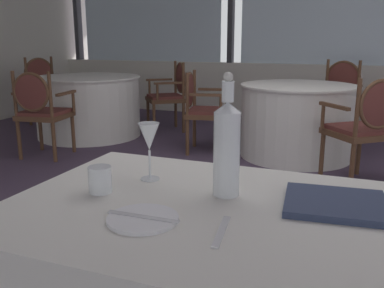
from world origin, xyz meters
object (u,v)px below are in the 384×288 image
wine_glass (149,138)px  dining_chair_1_0 (366,123)px  menu_book (335,204)px  dining_chair_0_1 (171,91)px  side_plate (143,219)px  dining_chair_1_1 (338,94)px  dining_chair_1_2 (202,105)px  water_bottle (227,146)px  dining_chair_0_0 (40,107)px  water_tumbler (100,180)px  dining_chair_0_2 (44,86)px

wine_glass → dining_chair_1_0: bearing=74.3°
menu_book → dining_chair_0_1: (-2.33, 4.05, -0.23)m
side_plate → dining_chair_1_0: dining_chair_1_0 is taller
menu_book → dining_chair_1_1: size_ratio=0.28×
dining_chair_1_1 → dining_chair_1_2: size_ratio=1.10×
dining_chair_0_1 → dining_chair_1_0: bearing=109.7°
water_bottle → wine_glass: (-0.28, 0.04, -0.01)m
wine_glass → dining_chair_0_0: size_ratio=0.21×
water_bottle → wine_glass: bearing=170.9°
dining_chair_0_0 → dining_chair_1_2: (1.47, 0.86, -0.02)m
water_tumbler → dining_chair_1_2: bearing=104.9°
dining_chair_0_0 → dining_chair_0_1: (0.69, 1.77, 0.00)m
water_tumbler → dining_chair_1_0: (0.80, 2.69, -0.25)m
menu_book → dining_chair_0_2: size_ratio=0.29×
menu_book → dining_chair_1_2: size_ratio=0.31×
side_plate → wine_glass: bearing=113.7°
wine_glass → dining_chair_0_2: bearing=134.0°
water_tumbler → dining_chair_1_2: dining_chair_1_2 is taller
dining_chair_1_0 → dining_chair_1_1: size_ratio=0.95×
water_bottle → water_tumbler: size_ratio=4.49×
water_tumbler → dining_chair_1_0: bearing=73.5°
dining_chair_1_2 → wine_glass: bearing=-83.3°
menu_book → dining_chair_0_0: dining_chair_0_0 is taller
water_bottle → dining_chair_0_1: size_ratio=0.40×
water_bottle → wine_glass: water_bottle is taller
dining_chair_1_0 → water_tumbler: bearing=123.1°
wine_glass → menu_book: (0.60, -0.03, -0.13)m
water_bottle → dining_chair_1_2: size_ratio=0.42×
dining_chair_0_0 → water_bottle: bearing=-139.1°
dining_chair_0_0 → dining_chair_1_2: dining_chair_0_0 is taller
side_plate → wine_glass: (-0.13, 0.31, 0.14)m
dining_chair_0_2 → dining_chair_1_1: bearing=28.9°
menu_book → dining_chair_0_0: bearing=137.1°
wine_glass → dining_chair_0_1: (-1.73, 4.03, -0.36)m
side_plate → dining_chair_0_0: bearing=134.9°
side_plate → dining_chair_1_1: 4.59m
dining_chair_0_0 → dining_chair_0_2: (-1.19, 1.48, 0.01)m
water_bottle → dining_chair_1_0: (0.43, 2.57, -0.36)m
water_tumbler → dining_chair_0_1: 4.51m
menu_book → water_bottle: bearing=177.7°
dining_chair_0_0 → dining_chair_1_1: (2.82, 2.01, 0.03)m
dining_chair_0_0 → dining_chair_0_1: 1.90m
water_bottle → dining_chair_1_1: 4.34m
water_bottle → dining_chair_1_1: water_bottle is taller
dining_chair_0_1 → dining_chair_0_2: bearing=-30.1°
water_bottle → dining_chair_1_0: bearing=80.5°
dining_chair_0_2 → dining_chair_1_1: (4.01, 0.53, 0.01)m
water_tumbler → dining_chair_1_0: 2.82m
menu_book → dining_chair_1_2: 3.52m
dining_chair_0_1 → water_bottle: bearing=77.7°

